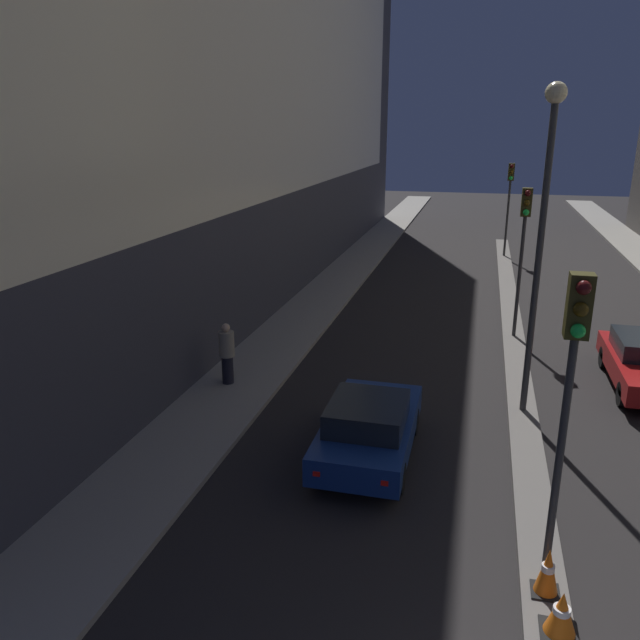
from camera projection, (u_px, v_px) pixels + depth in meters
median_strip at (511, 321)px, 23.06m from camera, size 0.71×34.73×0.15m
traffic_light_near at (571, 367)px, 8.67m from camera, size 0.32×0.42×4.94m
traffic_light_mid at (524, 230)px, 20.11m from camera, size 0.32×0.42×4.94m
traffic_light_far at (510, 189)px, 33.16m from camera, size 0.32×0.42×4.94m
street_lamp at (544, 207)px, 14.18m from camera, size 0.47×0.47×7.74m
traffic_cone_near at (561, 613)px, 8.66m from camera, size 0.53×0.53×0.68m
traffic_cone_far at (548, 571)px, 9.42m from camera, size 0.43×0.43×0.78m
car_left_lane at (369, 427)px, 13.48m from camera, size 1.86×4.11×1.43m
pedestrian_on_left_sidewalk at (227, 352)px, 17.10m from camera, size 0.43×0.43×1.73m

